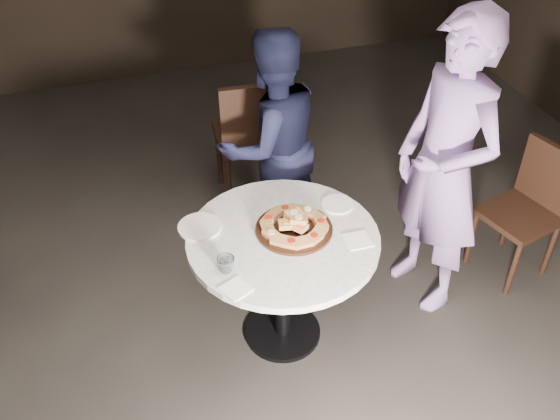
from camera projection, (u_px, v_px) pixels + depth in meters
name	position (u px, v px, depth m)	size (l,w,h in m)	color
floor	(284.00, 329.00, 3.58)	(7.00, 7.00, 0.00)	black
table	(283.00, 256.00, 3.19)	(1.09, 1.09, 0.73)	black
serving_board	(294.00, 229.00, 3.14)	(0.39, 0.39, 0.02)	black
focaccia_pile	(294.00, 224.00, 3.12)	(0.35, 0.34, 0.09)	#B17844
plate_left	(200.00, 227.00, 3.15)	(0.22, 0.22, 0.01)	white
plate_right	(338.00, 204.00, 3.30)	(0.17, 0.17, 0.01)	white
water_glass	(226.00, 265.00, 2.89)	(0.08, 0.08, 0.08)	silver
napkin_near	(236.00, 289.00, 2.82)	(0.12, 0.12, 0.01)	white
napkin_far	(358.00, 240.00, 3.08)	(0.13, 0.13, 0.01)	white
chair_far	(253.00, 134.00, 4.16)	(0.50, 0.52, 1.00)	black
chair_right	(531.00, 203.00, 3.73)	(0.49, 0.48, 0.84)	black
diner_navy	(271.00, 144.00, 3.78)	(0.71, 0.55, 1.46)	black
diner_teal	(445.00, 170.00, 3.30)	(0.64, 0.42, 1.76)	#866EAF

